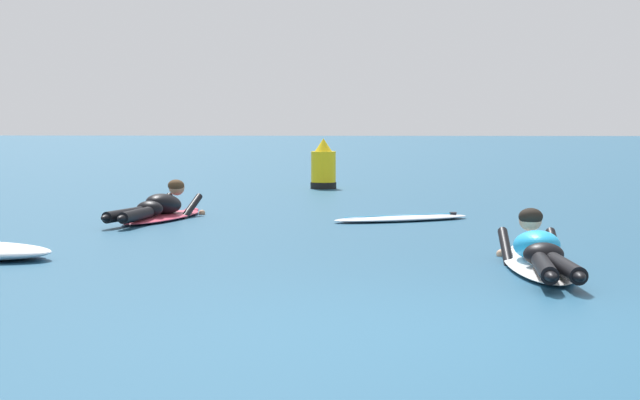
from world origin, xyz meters
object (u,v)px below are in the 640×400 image
object	(u,v)px
surfer_near	(539,254)
surfer_far	(159,209)
channel_marker_buoy	(323,169)
drifting_surfboard	(403,218)

from	to	relation	value
surfer_near	surfer_far	size ratio (longest dim) A/B	1.09
surfer_near	surfer_far	xyz separation A→B (m)	(-4.16, 4.29, 0.00)
channel_marker_buoy	drifting_surfboard	bearing A→B (deg)	-77.89
surfer_far	drifting_surfboard	size ratio (longest dim) A/B	1.32
drifting_surfboard	channel_marker_buoy	distance (m)	6.24
surfer_near	drifting_surfboard	distance (m)	4.50
drifting_surfboard	surfer_near	bearing A→B (deg)	-76.40
surfer_far	channel_marker_buoy	size ratio (longest dim) A/B	2.69
surfer_near	drifting_surfboard	bearing A→B (deg)	103.60
drifting_surfboard	channel_marker_buoy	world-z (taller)	channel_marker_buoy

